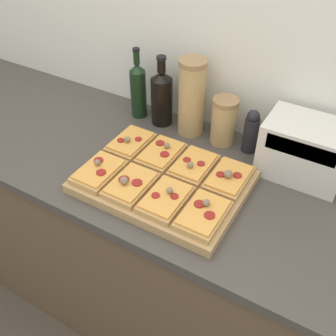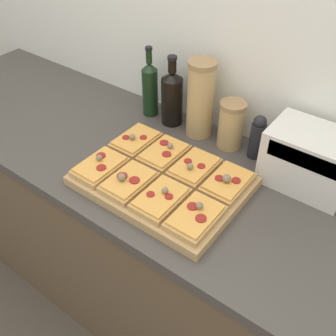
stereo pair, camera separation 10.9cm
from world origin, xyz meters
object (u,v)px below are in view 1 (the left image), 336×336
at_px(grain_jar_short, 224,121).
at_px(pepper_mill, 251,131).
at_px(cutting_board, 163,182).
at_px(olive_oil_bottle, 138,89).
at_px(toaster_oven, 304,150).
at_px(grain_jar_tall, 192,98).
at_px(wine_bottle, 162,97).

relative_size(grain_jar_short, pepper_mill, 1.08).
xyz_separation_m(cutting_board, olive_oil_bottle, (-0.31, 0.32, 0.10)).
xyz_separation_m(cutting_board, toaster_oven, (0.36, 0.29, 0.08)).
height_order(cutting_board, grain_jar_short, grain_jar_short).
relative_size(cutting_board, grain_jar_tall, 1.77).
distance_m(grain_jar_tall, pepper_mill, 0.25).
distance_m(wine_bottle, pepper_mill, 0.37).
bearing_deg(wine_bottle, pepper_mill, 0.00).
relative_size(cutting_board, olive_oil_bottle, 1.82).
bearing_deg(olive_oil_bottle, cutting_board, -46.37).
xyz_separation_m(grain_jar_short, toaster_oven, (0.30, -0.03, 0.01)).
bearing_deg(grain_jar_short, pepper_mill, 0.00).
height_order(grain_jar_tall, pepper_mill, grain_jar_tall).
relative_size(cutting_board, pepper_mill, 3.12).
distance_m(grain_jar_short, toaster_oven, 0.30).
xyz_separation_m(wine_bottle, grain_jar_tall, (0.13, 0.00, 0.03)).
height_order(wine_bottle, pepper_mill, wine_bottle).
distance_m(olive_oil_bottle, pepper_mill, 0.48).
bearing_deg(cutting_board, grain_jar_short, 78.79).
xyz_separation_m(pepper_mill, toaster_oven, (0.19, -0.03, 0.02)).
relative_size(wine_bottle, grain_jar_short, 1.55).
bearing_deg(cutting_board, grain_jar_tall, 102.28).
height_order(pepper_mill, toaster_oven, toaster_oven).
height_order(olive_oil_bottle, toaster_oven, olive_oil_bottle).
relative_size(cutting_board, wine_bottle, 1.87).
distance_m(wine_bottle, grain_jar_tall, 0.13).
height_order(wine_bottle, grain_jar_tall, grain_jar_tall).
xyz_separation_m(wine_bottle, grain_jar_short, (0.26, 0.00, -0.02)).
xyz_separation_m(olive_oil_bottle, grain_jar_short, (0.37, 0.00, -0.03)).
height_order(olive_oil_bottle, wine_bottle, olive_oil_bottle).
xyz_separation_m(grain_jar_tall, pepper_mill, (0.24, 0.00, -0.07)).
xyz_separation_m(grain_jar_short, pepper_mill, (0.11, 0.00, -0.01)).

